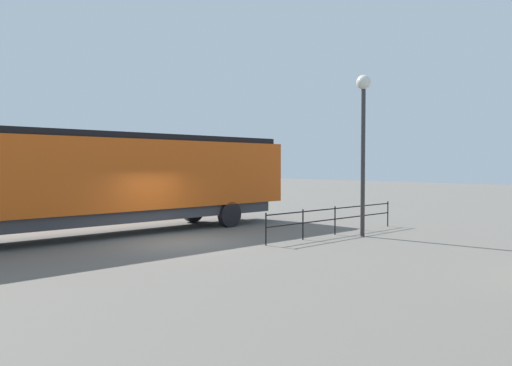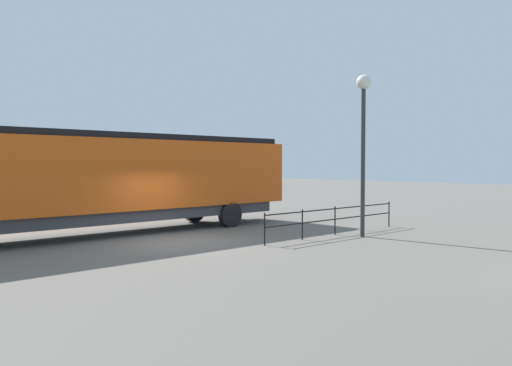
% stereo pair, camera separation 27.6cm
% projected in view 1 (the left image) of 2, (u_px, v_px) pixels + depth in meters
% --- Properties ---
extents(ground_plane, '(120.00, 120.00, 0.00)m').
position_uv_depth(ground_plane, '(177.00, 242.00, 17.58)').
color(ground_plane, '#666059').
extents(locomotive, '(2.95, 16.99, 3.91)m').
position_uv_depth(locomotive, '(110.00, 178.00, 19.24)').
color(locomotive, '#D15114').
rests_on(locomotive, ground_plane).
extents(lamp_post, '(0.54, 0.54, 6.05)m').
position_uv_depth(lamp_post, '(363.00, 120.00, 18.74)').
color(lamp_post, '#2D2D2D').
rests_on(lamp_post, ground_plane).
extents(platform_fence, '(0.05, 7.55, 1.10)m').
position_uv_depth(platform_fence, '(335.00, 216.00, 19.34)').
color(platform_fence, black).
rests_on(platform_fence, ground_plane).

